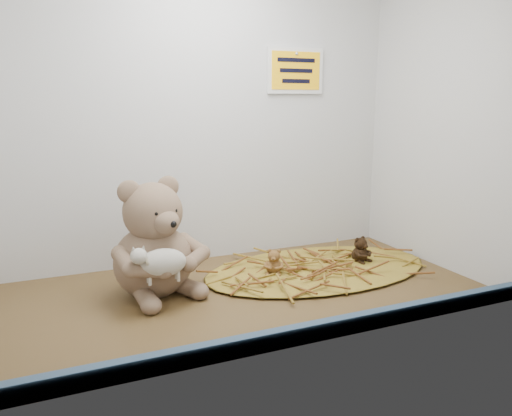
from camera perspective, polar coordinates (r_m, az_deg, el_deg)
name	(u,v)px	position (r cm, az deg, el deg)	size (l,w,h in cm)	color
alcove_shell	(224,106)	(123.98, -3.64, 11.58)	(120.40, 60.20, 90.40)	#493219
front_rail	(293,335)	(99.74, 4.29, -14.32)	(119.28, 2.20, 3.60)	#3D5975
straw_bed	(318,268)	(140.57, 7.11, -6.86)	(65.61, 38.10, 1.27)	olive
main_teddy	(152,237)	(121.89, -11.75, -3.28)	(23.04, 24.32, 28.58)	#907459
toy_lamb	(163,263)	(113.22, -10.61, -6.17)	(13.85, 8.45, 8.95)	beige
mini_teddy_tan	(274,260)	(133.59, 2.07, -5.98)	(5.41, 5.72, 6.71)	brown
mini_teddy_brown	(360,248)	(146.00, 11.80, -4.53)	(5.92, 6.25, 7.35)	black
wall_sign	(295,71)	(155.04, 4.51, 15.37)	(16.00, 1.20, 11.00)	#FFB30D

